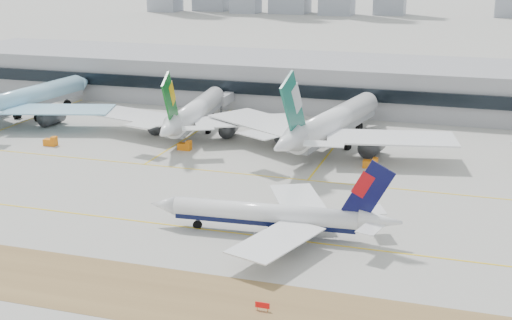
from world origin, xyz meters
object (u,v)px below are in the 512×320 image
(widebody_cathay, at_px, (332,124))
(terminal, at_px, (331,82))
(taxiing_airliner, at_px, (274,216))
(widebody_eva, at_px, (194,114))
(widebody_korean, at_px, (24,100))

(widebody_cathay, relative_size, terminal, 0.25)
(taxiing_airliner, distance_m, terminal, 119.50)
(widebody_eva, height_order, terminal, widebody_eva)
(widebody_cathay, distance_m, terminal, 57.69)
(taxiing_airliner, height_order, widebody_cathay, widebody_cathay)
(widebody_cathay, xyz_separation_m, terminal, (-11.96, 56.43, 0.85))
(taxiing_airliner, bearing_deg, widebody_cathay, -91.92)
(widebody_korean, xyz_separation_m, widebody_eva, (56.16, 0.88, -0.52))
(widebody_korean, xyz_separation_m, terminal, (84.98, 53.53, 1.12))
(widebody_korean, relative_size, widebody_eva, 1.09)
(widebody_korean, relative_size, terminal, 0.24)
(widebody_cathay, bearing_deg, taxiing_airliner, -167.56)
(taxiing_airliner, bearing_deg, terminal, -87.09)
(taxiing_airliner, distance_m, widebody_korean, 118.54)
(terminal, bearing_deg, widebody_cathay, -78.03)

